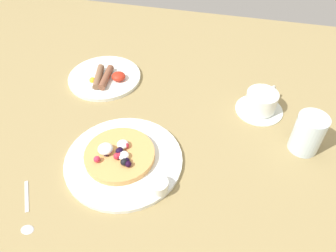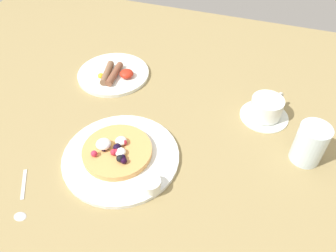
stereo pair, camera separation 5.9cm
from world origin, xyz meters
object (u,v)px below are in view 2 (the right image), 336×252
syrup_ramekin (151,184)px  coffee_cup (267,107)px  coffee_saucer (264,116)px  teaspoon (21,204)px  water_glass (310,144)px  breakfast_plate (113,74)px  pancake_plate (121,157)px

syrup_ramekin → coffee_cup: 39.98cm
coffee_saucer → teaspoon: coffee_saucer is taller
coffee_saucer → water_glass: size_ratio=1.28×
coffee_saucer → water_glass: 17.29cm
breakfast_plate → water_glass: (60.34, -15.96, 4.74)cm
coffee_cup → water_glass: bearing=-47.0°
teaspoon → coffee_saucer: bearing=44.3°
pancake_plate → breakfast_plate: size_ratio=1.27×
coffee_saucer → teaspoon: bearing=-135.7°
pancake_plate → water_glass: size_ratio=2.75×
pancake_plate → syrup_ramekin: bearing=-31.8°
syrup_ramekin → coffee_cup: size_ratio=0.43×
teaspoon → breakfast_plate: bearing=91.6°
breakfast_plate → coffee_cup: coffee_cup is taller
pancake_plate → coffee_cup: bearing=40.2°
pancake_plate → water_glass: bearing=19.0°
syrup_ramekin → pancake_plate: bearing=148.2°
teaspoon → water_glass: size_ratio=1.16×
syrup_ramekin → coffee_cup: coffee_cup is taller
pancake_plate → water_glass: 46.19cm
water_glass → teaspoon: bearing=-149.8°
syrup_ramekin → teaspoon: syrup_ramekin is taller
pancake_plate → teaspoon: bearing=-128.6°
coffee_cup → breakfast_plate: bearing=175.5°
coffee_cup → syrup_ramekin: bearing=-122.7°
breakfast_plate → teaspoon: 50.31cm
coffee_saucer → teaspoon: (-47.50, -46.34, -0.12)cm
breakfast_plate → water_glass: bearing=-14.8°
pancake_plate → coffee_cup: size_ratio=2.66×
water_glass → coffee_cup: bearing=133.0°
pancake_plate → coffee_saucer: bearing=40.1°
coffee_saucer → teaspoon: 66.36cm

